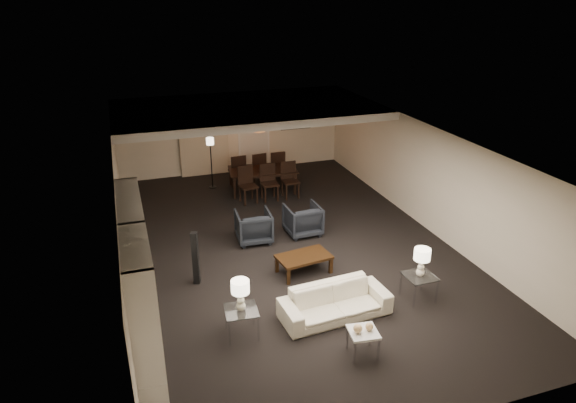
{
  "coord_description": "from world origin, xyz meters",
  "views": [
    {
      "loc": [
        -3.3,
        -9.8,
        5.45
      ],
      "look_at": [
        0.0,
        0.0,
        1.1
      ],
      "focal_mm": 32.0,
      "sensor_mm": 36.0,
      "label": 1
    }
  ],
  "objects_px": {
    "sofa": "(335,302)",
    "chair_fr": "(276,166)",
    "armchair_left": "(254,227)",
    "vase_blue": "(144,324)",
    "pendant_light": "(258,126)",
    "chair_fm": "(257,168)",
    "television": "(138,261)",
    "chair_nm": "(270,183)",
    "floor_lamp": "(211,163)",
    "chair_nr": "(290,181)",
    "armchair_right": "(303,220)",
    "dining_table": "(263,181)",
    "chair_fl": "(237,170)",
    "coffee_table": "(304,264)",
    "table_lamp_right": "(421,263)",
    "floor_speaker": "(196,258)",
    "side_table_left": "(242,322)",
    "table_lamp_left": "(241,295)",
    "marble_table": "(363,343)",
    "vase_amber": "(139,281)",
    "chair_nl": "(248,185)",
    "side_table_right": "(419,287)"
  },
  "relations": [
    {
      "from": "armchair_left",
      "to": "table_lamp_left",
      "type": "xyz_separation_m",
      "value": [
        -1.1,
        -3.3,
        0.42
      ]
    },
    {
      "from": "side_table_left",
      "to": "table_lamp_left",
      "type": "bearing_deg",
      "value": 0.0
    },
    {
      "from": "chair_fl",
      "to": "floor_lamp",
      "type": "bearing_deg",
      "value": -14.93
    },
    {
      "from": "chair_fm",
      "to": "floor_lamp",
      "type": "distance_m",
      "value": 1.35
    },
    {
      "from": "floor_lamp",
      "to": "chair_nr",
      "type": "bearing_deg",
      "value": -37.09
    },
    {
      "from": "table_lamp_right",
      "to": "floor_speaker",
      "type": "distance_m",
      "value": 4.29
    },
    {
      "from": "armchair_left",
      "to": "dining_table",
      "type": "xyz_separation_m",
      "value": [
        1.06,
        2.91,
        -0.03
      ]
    },
    {
      "from": "table_lamp_right",
      "to": "chair_fm",
      "type": "distance_m",
      "value": 6.98
    },
    {
      "from": "sofa",
      "to": "chair_nl",
      "type": "distance_m",
      "value": 5.57
    },
    {
      "from": "chair_fr",
      "to": "coffee_table",
      "type": "bearing_deg",
      "value": 79.86
    },
    {
      "from": "chair_fm",
      "to": "dining_table",
      "type": "bearing_deg",
      "value": 82.18
    },
    {
      "from": "marble_table",
      "to": "floor_lamp",
      "type": "relative_size",
      "value": 0.3
    },
    {
      "from": "sofa",
      "to": "chair_fm",
      "type": "bearing_deg",
      "value": 82.08
    },
    {
      "from": "coffee_table",
      "to": "chair_fm",
      "type": "xyz_separation_m",
      "value": [
        0.46,
        5.26,
        0.3
      ]
    },
    {
      "from": "coffee_table",
      "to": "chair_fl",
      "type": "height_order",
      "value": "chair_fl"
    },
    {
      "from": "floor_lamp",
      "to": "chair_fm",
      "type": "bearing_deg",
      "value": -6.44
    },
    {
      "from": "side_table_left",
      "to": "television",
      "type": "relative_size",
      "value": 0.48
    },
    {
      "from": "dining_table",
      "to": "armchair_right",
      "type": "bearing_deg",
      "value": -79.72
    },
    {
      "from": "sofa",
      "to": "table_lamp_left",
      "type": "height_order",
      "value": "table_lamp_left"
    },
    {
      "from": "table_lamp_right",
      "to": "dining_table",
      "type": "height_order",
      "value": "table_lamp_right"
    },
    {
      "from": "sofa",
      "to": "side_table_left",
      "type": "height_order",
      "value": "sofa"
    },
    {
      "from": "sofa",
      "to": "chair_fr",
      "type": "xyz_separation_m",
      "value": [
        1.06,
        6.86,
        0.21
      ]
    },
    {
      "from": "television",
      "to": "chair_nm",
      "type": "relative_size",
      "value": 1.12
    },
    {
      "from": "armchair_left",
      "to": "vase_blue",
      "type": "relative_size",
      "value": 5.07
    },
    {
      "from": "television",
      "to": "chair_fr",
      "type": "relative_size",
      "value": 1.12
    },
    {
      "from": "armchair_left",
      "to": "chair_nm",
      "type": "bearing_deg",
      "value": -111.59
    },
    {
      "from": "sofa",
      "to": "side_table_left",
      "type": "xyz_separation_m",
      "value": [
        -1.7,
        0.0,
        -0.04
      ]
    },
    {
      "from": "dining_table",
      "to": "sofa",
      "type": "bearing_deg",
      "value": -86.66
    },
    {
      "from": "pendant_light",
      "to": "chair_fm",
      "type": "distance_m",
      "value": 1.54
    },
    {
      "from": "vase_blue",
      "to": "chair_fl",
      "type": "bearing_deg",
      "value": 67.93
    },
    {
      "from": "chair_nr",
      "to": "chair_nl",
      "type": "bearing_deg",
      "value": 179.81
    },
    {
      "from": "chair_nm",
      "to": "chair_nr",
      "type": "distance_m",
      "value": 0.6
    },
    {
      "from": "dining_table",
      "to": "chair_nr",
      "type": "bearing_deg",
      "value": -39.68
    },
    {
      "from": "sofa",
      "to": "side_table_right",
      "type": "xyz_separation_m",
      "value": [
        1.7,
        0.0,
        -0.04
      ]
    },
    {
      "from": "marble_table",
      "to": "chair_fl",
      "type": "xyz_separation_m",
      "value": [
        -0.14,
        7.96,
        0.27
      ]
    },
    {
      "from": "armchair_left",
      "to": "floor_lamp",
      "type": "relative_size",
      "value": 0.53
    },
    {
      "from": "table_lamp_right",
      "to": "chair_nl",
      "type": "relative_size",
      "value": 0.56
    },
    {
      "from": "armchair_left",
      "to": "armchair_right",
      "type": "height_order",
      "value": "same"
    },
    {
      "from": "sofa",
      "to": "chair_fm",
      "type": "xyz_separation_m",
      "value": [
        0.46,
        6.86,
        0.21
      ]
    },
    {
      "from": "sofa",
      "to": "marble_table",
      "type": "distance_m",
      "value": 1.1
    },
    {
      "from": "armchair_left",
      "to": "dining_table",
      "type": "bearing_deg",
      "value": -106.47
    },
    {
      "from": "side_table_left",
      "to": "vase_amber",
      "type": "xyz_separation_m",
      "value": [
        -1.55,
        -0.51,
        1.4
      ]
    },
    {
      "from": "table_lamp_left",
      "to": "table_lamp_right",
      "type": "relative_size",
      "value": 1.0
    },
    {
      "from": "table_lamp_right",
      "to": "chair_fr",
      "type": "relative_size",
      "value": 0.56
    },
    {
      "from": "marble_table",
      "to": "chair_fm",
      "type": "xyz_separation_m",
      "value": [
        0.46,
        7.96,
        0.27
      ]
    },
    {
      "from": "vase_blue",
      "to": "chair_fl",
      "type": "height_order",
      "value": "vase_blue"
    },
    {
      "from": "coffee_table",
      "to": "chair_fm",
      "type": "height_order",
      "value": "chair_fm"
    },
    {
      "from": "coffee_table",
      "to": "armchair_left",
      "type": "xyz_separation_m",
      "value": [
        -0.6,
        1.7,
        0.17
      ]
    },
    {
      "from": "armchair_left",
      "to": "side_table_right",
      "type": "xyz_separation_m",
      "value": [
        2.3,
        -3.3,
        -0.11
      ]
    },
    {
      "from": "chair_fr",
      "to": "dining_table",
      "type": "bearing_deg",
      "value": 48.58
    }
  ]
}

